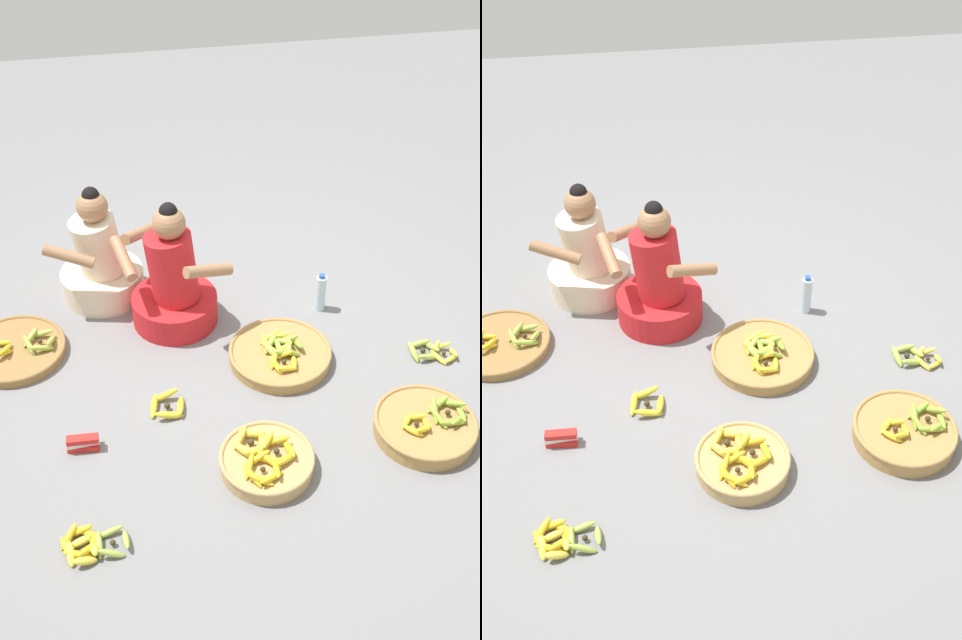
{
  "view_description": "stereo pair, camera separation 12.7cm",
  "coord_description": "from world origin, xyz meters",
  "views": [
    {
      "loc": [
        -0.59,
        -3.23,
        2.9
      ],
      "look_at": [
        0.0,
        -0.2,
        0.35
      ],
      "focal_mm": 41.41,
      "sensor_mm": 36.0,
      "label": 1
    },
    {
      "loc": [
        -0.47,
        -3.25,
        2.9
      ],
      "look_at": [
        0.0,
        -0.2,
        0.35
      ],
      "focal_mm": 41.41,
      "sensor_mm": 36.0,
      "label": 2
    }
  ],
  "objects": [
    {
      "name": "banana_basket_near_vendor",
      "position": [
        0.84,
        -0.88,
        0.06
      ],
      "size": [
        0.53,
        0.53,
        0.17
      ],
      "color": "#A87F47",
      "rests_on": "ground"
    },
    {
      "name": "packet_carton_stack",
      "position": [
        -0.9,
        -0.64,
        0.04
      ],
      "size": [
        0.17,
        0.07,
        0.09
      ],
      "color": "red",
      "rests_on": "ground"
    },
    {
      "name": "vendor_woman_behind",
      "position": [
        -0.72,
        0.65,
        0.25
      ],
      "size": [
        0.69,
        0.53,
        0.77
      ],
      "color": "beige",
      "rests_on": "ground"
    },
    {
      "name": "loose_bananas_mid_left",
      "position": [
        1.11,
        -0.31,
        0.03
      ],
      "size": [
        0.29,
        0.22,
        0.09
      ],
      "color": "yellow",
      "rests_on": "ground"
    },
    {
      "name": "loose_bananas_mid_right",
      "position": [
        -0.45,
        -0.45,
        0.03
      ],
      "size": [
        0.21,
        0.19,
        0.1
      ],
      "color": "yellow",
      "rests_on": "ground"
    },
    {
      "name": "water_bottle",
      "position": [
        0.59,
        0.23,
        0.12
      ],
      "size": [
        0.07,
        0.07,
        0.26
      ],
      "color": "silver",
      "rests_on": "ground"
    },
    {
      "name": "vendor_woman_front",
      "position": [
        -0.31,
        0.3,
        0.27
      ],
      "size": [
        0.69,
        0.55,
        0.82
      ],
      "color": "red",
      "rests_on": "ground"
    },
    {
      "name": "ground_plane",
      "position": [
        0.0,
        0.0,
        0.0
      ],
      "size": [
        10.0,
        10.0,
        0.0
      ],
      "primitive_type": "plane",
      "color": "slate"
    },
    {
      "name": "banana_basket_back_right",
      "position": [
        0.24,
        -0.19,
        0.05
      ],
      "size": [
        0.59,
        0.59,
        0.15
      ],
      "color": "#A87F47",
      "rests_on": "ground"
    },
    {
      "name": "banana_basket_front_right",
      "position": [
        -0.01,
        -0.94,
        0.06
      ],
      "size": [
        0.47,
        0.47,
        0.17
      ],
      "color": "tan",
      "rests_on": "ground"
    },
    {
      "name": "banana_basket_front_left",
      "position": [
        -1.26,
        0.16,
        0.04
      ],
      "size": [
        0.59,
        0.59,
        0.13
      ],
      "color": "olive",
      "rests_on": "ground"
    },
    {
      "name": "loose_bananas_back_center",
      "position": [
        -0.89,
        -1.24,
        0.03
      ],
      "size": [
        0.33,
        0.23,
        0.09
      ],
      "color": "yellow",
      "rests_on": "ground"
    }
  ]
}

